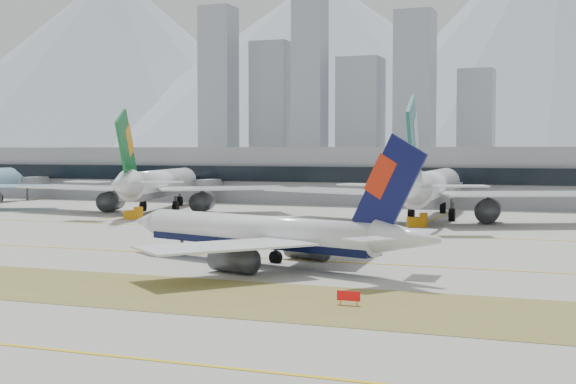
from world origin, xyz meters
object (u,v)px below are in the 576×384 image
at_px(widebody_eva, 158,185).
at_px(widebody_cathay, 431,189).
at_px(terminal, 402,175).
at_px(taxiing_airliner, 268,234).

relative_size(widebody_eva, widebody_cathay, 0.93).
xyz_separation_m(widebody_cathay, terminal, (-18.32, 56.55, 1.14)).
bearing_deg(widebody_cathay, terminal, 15.13).
distance_m(widebody_eva, widebody_cathay, 63.65).
xyz_separation_m(widebody_eva, terminal, (45.28, 54.18, 1.44)).
height_order(widebody_eva, terminal, widebody_eva).
xyz_separation_m(taxiing_airliner, widebody_cathay, (7.36, 69.26, 2.45)).
relative_size(taxiing_airliner, terminal, 0.17).
bearing_deg(taxiing_airliner, terminal, -67.13).
relative_size(widebody_eva, terminal, 0.22).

